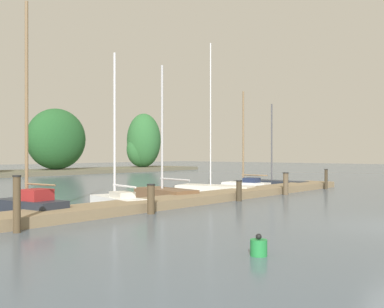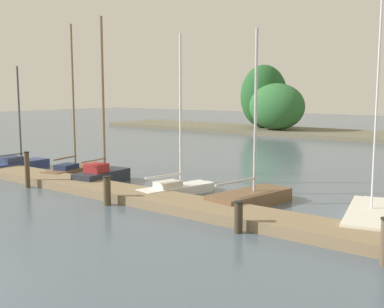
% 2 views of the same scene
% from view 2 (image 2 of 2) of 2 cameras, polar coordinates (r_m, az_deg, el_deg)
% --- Properties ---
extents(dock_pier, '(28.41, 1.80, 0.35)m').
position_cam_2_polar(dock_pier, '(16.91, -1.01, -6.11)').
color(dock_pier, '#847051').
rests_on(dock_pier, ground).
extents(sailboat_0, '(1.40, 3.57, 5.47)m').
position_cam_2_polar(sailboat_0, '(26.93, -20.07, -1.08)').
color(sailboat_0, navy).
rests_on(sailboat_0, ground).
extents(sailboat_1, '(1.73, 3.73, 7.39)m').
position_cam_2_polar(sailboat_1, '(24.41, -14.08, -1.58)').
color(sailboat_1, brown).
rests_on(sailboat_1, ground).
extents(sailboat_2, '(1.41, 3.01, 7.43)m').
position_cam_2_polar(sailboat_2, '(21.87, -10.66, -2.22)').
color(sailboat_2, '#232833').
rests_on(sailboat_2, ground).
extents(sailboat_3, '(1.61, 3.60, 6.40)m').
position_cam_2_polar(sailboat_3, '(19.25, -1.73, -3.91)').
color(sailboat_3, white).
rests_on(sailboat_3, ground).
extents(sailboat_4, '(1.88, 3.79, 6.40)m').
position_cam_2_polar(sailboat_4, '(17.75, 7.27, -4.98)').
color(sailboat_4, brown).
rests_on(sailboat_4, ground).
extents(sailboat_5, '(2.32, 4.56, 8.27)m').
position_cam_2_polar(sailboat_5, '(16.37, 20.71, -6.74)').
color(sailboat_5, silver).
rests_on(sailboat_5, ground).
extents(mooring_piling_1, '(0.24, 0.24, 1.58)m').
position_cam_2_polar(mooring_piling_1, '(21.75, -19.21, -1.78)').
color(mooring_piling_1, '#4C3D28').
rests_on(mooring_piling_1, ground).
extents(mooring_piling_2, '(0.31, 0.31, 1.08)m').
position_cam_2_polar(mooring_piling_2, '(17.74, -10.17, -4.34)').
color(mooring_piling_2, '#4C3D28').
rests_on(mooring_piling_2, ground).
extents(mooring_piling_3, '(0.29, 0.29, 0.95)m').
position_cam_2_polar(mooring_piling_3, '(14.20, 5.61, -7.55)').
color(mooring_piling_3, '#3D3323').
rests_on(mooring_piling_3, ground).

